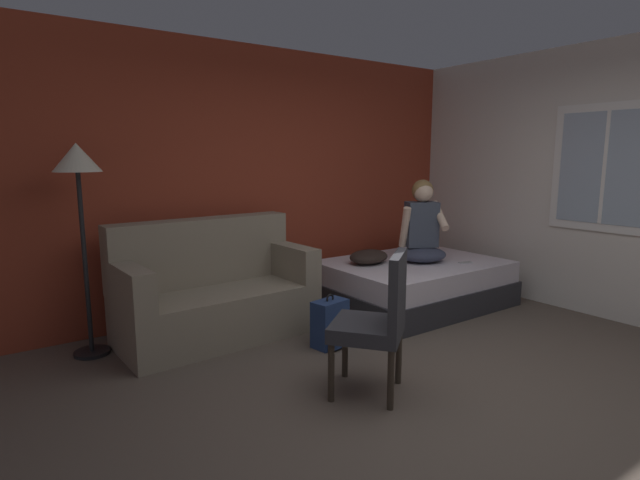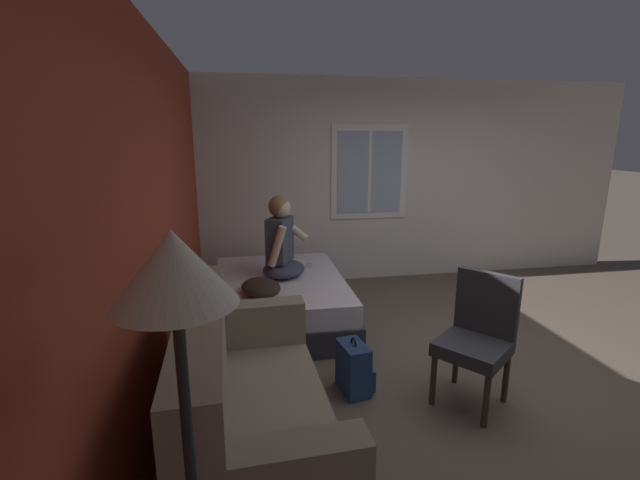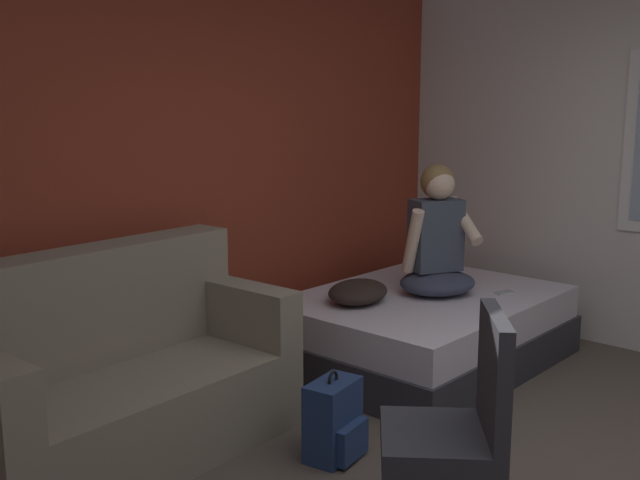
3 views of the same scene
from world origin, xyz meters
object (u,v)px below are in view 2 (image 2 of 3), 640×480
at_px(backpack, 354,369).
at_px(cell_phone, 309,265).
at_px(throw_pillow, 261,287).
at_px(bed, 279,299).
at_px(side_chair, 477,334).
at_px(person_seated, 282,244).
at_px(floor_lamp, 178,320).
at_px(couch, 246,412).

distance_m(backpack, cell_phone, 1.86).
relative_size(throw_pillow, cell_phone, 3.33).
relative_size(bed, side_chair, 1.92).
bearing_deg(bed, cell_phone, -44.90).
height_order(bed, person_seated, person_seated).
xyz_separation_m(person_seated, throw_pillow, (-0.52, 0.25, -0.29)).
xyz_separation_m(bed, person_seated, (0.06, -0.04, 0.60)).
bearing_deg(floor_lamp, bed, -9.63).
relative_size(backpack, throw_pillow, 0.95).
height_order(bed, side_chair, side_chair).
bearing_deg(throw_pillow, side_chair, -129.21).
xyz_separation_m(couch, side_chair, (0.43, -1.69, 0.14)).
relative_size(bed, floor_lamp, 1.11).
height_order(side_chair, person_seated, person_seated).
relative_size(couch, backpack, 3.79).
relative_size(couch, cell_phone, 12.04).
bearing_deg(backpack, bed, 17.53).
relative_size(backpack, floor_lamp, 0.27).
distance_m(couch, backpack, 1.10).
relative_size(bed, cell_phone, 13.09).
relative_size(bed, throw_pillow, 3.93).
height_order(backpack, cell_phone, cell_phone).
distance_m(bed, couch, 2.18).
xyz_separation_m(side_chair, cell_phone, (2.09, 0.94, -0.05)).
distance_m(bed, cell_phone, 0.59).
bearing_deg(side_chair, bed, 37.72).
height_order(throw_pillow, floor_lamp, floor_lamp).
relative_size(side_chair, throw_pillow, 2.04).
bearing_deg(couch, side_chair, -75.64).
distance_m(person_seated, cell_phone, 0.58).
xyz_separation_m(couch, floor_lamp, (-1.01, 0.16, 1.04)).
bearing_deg(couch, bed, -9.79).
bearing_deg(person_seated, floor_lamp, 169.83).
relative_size(person_seated, backpack, 1.91).
relative_size(cell_phone, floor_lamp, 0.08).
distance_m(bed, throw_pillow, 0.59).
xyz_separation_m(bed, throw_pillow, (-0.46, 0.21, 0.31)).
xyz_separation_m(side_chair, backpack, (0.25, 0.86, -0.34)).
xyz_separation_m(person_seated, floor_lamp, (-3.21, 0.58, 0.59)).
bearing_deg(bed, couch, 170.21).
bearing_deg(person_seated, couch, 169.42).
height_order(couch, person_seated, person_seated).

